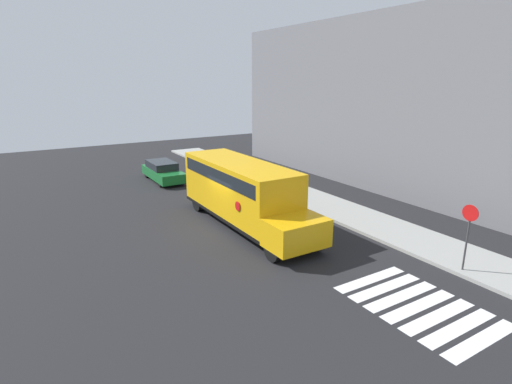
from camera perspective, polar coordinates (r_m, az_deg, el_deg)
The scene contains 7 objects.
ground_plane at distance 20.13m, azimuth -4.05°, elevation -5.02°, with size 60.00×60.00×0.00m, color black.
sidewalk_strip at distance 23.62m, azimuth 10.08°, elevation -1.85°, with size 44.00×3.00×0.15m.
building_backdrop at distance 27.35m, azimuth 21.16°, elevation 11.49°, with size 32.00×4.00×11.13m.
crosswalk_stripes at distance 14.60m, azimuth 22.22°, elevation -14.81°, with size 4.70×3.20×0.01m.
school_bus at distance 19.97m, azimuth -1.99°, elevation 0.32°, with size 9.70×2.57×3.17m.
parked_car at distance 29.77m, azimuth -13.15°, elevation 2.91°, with size 4.80×1.76×1.39m.
stop_sign at distance 16.80m, azimuth 28.04°, elevation -4.81°, with size 0.62×0.10×2.75m.
Camera 1 is at (16.74, -8.57, 7.17)m, focal length 28.00 mm.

